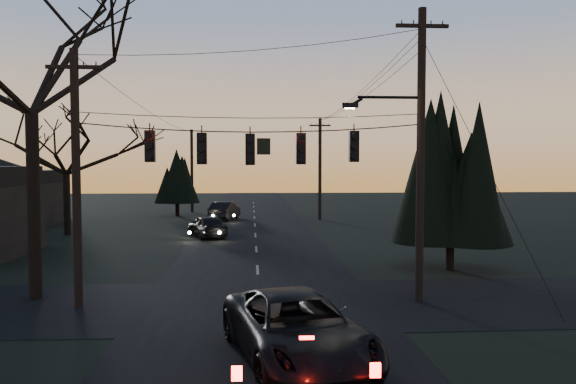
{
  "coord_description": "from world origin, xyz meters",
  "views": [
    {
      "loc": [
        -0.27,
        -8.8,
        4.8
      ],
      "look_at": [
        0.94,
        9.6,
        3.83
      ],
      "focal_mm": 35.0,
      "sensor_mm": 36.0,
      "label": 1
    }
  ],
  "objects": [
    {
      "name": "sedan_oncoming_b",
      "position": [
        -2.48,
        38.19,
        0.76
      ],
      "size": [
        2.59,
        4.85,
        1.52
      ],
      "primitive_type": "imported",
      "rotation": [
        0.0,
        0.0,
        2.92
      ],
      "color": "black",
      "rests_on": "ground"
    },
    {
      "name": "utility_pole_far_r",
      "position": [
        5.5,
        38.0,
        0.0
      ],
      "size": [
        1.8,
        0.3,
        8.5
      ],
      "primitive_type": null,
      "color": "black",
      "rests_on": "ground"
    },
    {
      "name": "bare_tree_left",
      "position": [
        -7.87,
        11.31,
        9.08
      ],
      "size": [
        10.96,
        10.96,
        12.98
      ],
      "color": "black",
      "rests_on": "ground"
    },
    {
      "name": "evergreen_dist",
      "position": [
        -6.92,
        42.14,
        3.32
      ],
      "size": [
        3.27,
        3.27,
        5.46
      ],
      "color": "black",
      "rests_on": "ground"
    },
    {
      "name": "cross_road",
      "position": [
        0.0,
        10.0,
        0.01
      ],
      "size": [
        60.0,
        7.0,
        0.02
      ],
      "primitive_type": "cube",
      "color": "black",
      "rests_on": "ground"
    },
    {
      "name": "main_road",
      "position": [
        0.0,
        20.0,
        0.01
      ],
      "size": [
        8.0,
        120.0,
        0.02
      ],
      "primitive_type": "cube",
      "color": "black",
      "rests_on": "ground"
    },
    {
      "name": "suv_near",
      "position": [
        0.8,
        4.35,
        0.81
      ],
      "size": [
        3.93,
        6.3,
        1.62
      ],
      "primitive_type": "imported",
      "rotation": [
        0.0,
        0.0,
        0.22
      ],
      "color": "black",
      "rests_on": "ground"
    },
    {
      "name": "utility_pole_left",
      "position": [
        -6.0,
        10.0,
        0.0
      ],
      "size": [
        1.8,
        0.3,
        8.5
      ],
      "primitive_type": null,
      "color": "black",
      "rests_on": "ground"
    },
    {
      "name": "bare_tree_dist",
      "position": [
        -12.5,
        29.25,
        5.64
      ],
      "size": [
        7.75,
        7.75,
        8.08
      ],
      "color": "black",
      "rests_on": "ground"
    },
    {
      "name": "sedan_oncoming_a",
      "position": [
        -3.1,
        27.26,
        0.72
      ],
      "size": [
        3.1,
        4.57,
        1.44
      ],
      "primitive_type": "imported",
      "rotation": [
        0.0,
        0.0,
        3.51
      ],
      "color": "black",
      "rests_on": "ground"
    },
    {
      "name": "utility_pole_far_l",
      "position": [
        -6.0,
        46.0,
        0.0
      ],
      "size": [
        0.3,
        0.3,
        8.0
      ],
      "primitive_type": null,
      "color": "black",
      "rests_on": "ground"
    },
    {
      "name": "evergreen_right",
      "position": [
        8.6,
        15.56,
        4.16
      ],
      "size": [
        3.89,
        3.89,
        7.14
      ],
      "color": "black",
      "rests_on": "ground"
    },
    {
      "name": "utility_pole_right",
      "position": [
        5.5,
        10.0,
        0.0
      ],
      "size": [
        5.0,
        0.3,
        10.0
      ],
      "primitive_type": null,
      "color": "black",
      "rests_on": "ground"
    },
    {
      "name": "span_signal_assembly",
      "position": [
        -0.24,
        10.0,
        5.3
      ],
      "size": [
        11.5,
        0.44,
        1.53
      ],
      "color": "black",
      "rests_on": "ground"
    }
  ]
}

